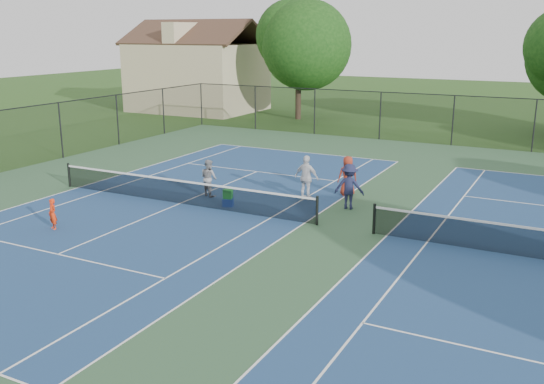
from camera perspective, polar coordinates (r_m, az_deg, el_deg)
The scene contains 13 objects.
ground at distance 21.27m, azimuth 6.84°, elevation -3.51°, with size 140.00×140.00×0.00m, color #234716.
court_pad at distance 21.27m, azimuth 6.84°, elevation -3.50°, with size 36.00×36.00×0.01m, color #30553B.
tennis_court_left at distance 24.45m, azimuth -8.67°, elevation -0.89°, with size 12.00×23.83×1.07m.
perimeter_fence at distance 20.83m, azimuth 6.97°, elevation 0.67°, with size 36.08×36.08×3.02m.
tree_back_a at distance 47.37m, azimuth 2.54°, elevation 14.13°, with size 6.80×6.80×9.15m.
clapboard_house at distance 53.32m, azimuth -7.00°, elevation 10.95°, with size 10.80×8.10×7.65m.
child_player at distance 22.33m, azimuth -19.95°, elevation -1.97°, with size 0.40×0.26×1.09m, color red.
instructor at distance 25.31m, azimuth -5.96°, elevation 1.33°, with size 0.75×0.59×1.55m, color gray.
bystander_a at distance 24.64m, azimuth 3.28°, elevation 1.36°, with size 1.08×0.45×1.84m, color silver.
bystander_b at distance 23.51m, azimuth 7.28°, elevation 0.51°, with size 1.15×0.66×1.77m, color #1C1F3D.
bystander_c at distance 25.46m, azimuth 7.13°, elevation 1.52°, with size 0.82×0.53×1.67m, color maroon.
ball_crate at distance 23.87m, azimuth -4.16°, elevation -0.98°, with size 0.39×0.32×0.33m, color #163898.
ball_hopper at distance 23.78m, azimuth -4.18°, elevation -0.18°, with size 0.34×0.28×0.36m, color green.
Camera 1 is at (6.98, -18.95, 6.69)m, focal length 40.00 mm.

